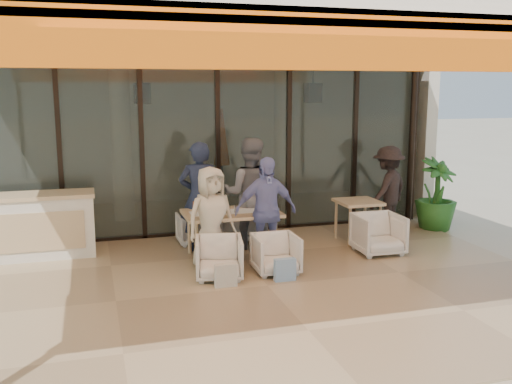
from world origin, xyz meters
The scene contains 21 objects.
ground centered at (0.00, 0.00, 0.00)m, with size 70.00×70.00×0.00m, color #C6B293.
terrace_floor centered at (0.00, 0.00, 0.01)m, with size 8.00×6.00×0.01m, color tan.
terrace_structure centered at (0.00, -0.26, 3.25)m, with size 8.00×6.00×3.40m.
glass_storefront centered at (0.00, 3.00, 1.60)m, with size 8.08×0.10×3.20m.
interior_block centered at (0.01, 5.31, 2.23)m, with size 9.05×3.62×3.52m.
host_counter centered at (-3.11, 2.30, 0.53)m, with size 1.85×0.65×1.04m.
dining_table centered at (-0.14, 1.48, 0.69)m, with size 1.50×0.90×0.93m.
chair_far_left centered at (-0.55, 2.43, 0.30)m, with size 0.58×0.54×0.60m, color silver.
chair_far_right centered at (0.29, 2.43, 0.35)m, with size 0.69×0.64×0.71m, color silver.
chair_near_left centered at (-0.55, 0.53, 0.33)m, with size 0.65×0.61×0.67m, color silver.
chair_near_right centered at (0.29, 0.53, 0.32)m, with size 0.62×0.58×0.64m, color silver.
diner_navy centered at (-0.55, 1.93, 0.91)m, with size 0.66×0.44×1.82m, color #181E35.
diner_grey centered at (0.29, 1.93, 0.93)m, with size 0.91×0.71×1.86m, color slate.
diner_cream centered at (-0.55, 1.03, 0.77)m, with size 0.75×0.49×1.54m, color beige.
diner_periwinkle centered at (0.29, 1.03, 0.83)m, with size 0.97×0.40×1.65m, color #7D87D1.
tote_bag_cream centered at (-0.55, 0.13, 0.17)m, with size 0.30×0.10×0.34m, color silver.
tote_bag_blue centered at (0.29, 0.13, 0.17)m, with size 0.30×0.10×0.34m, color #99BFD8.
side_table centered at (2.18, 1.74, 0.64)m, with size 0.70×0.70×0.74m.
side_chair centered at (2.18, 0.99, 0.37)m, with size 0.71×0.67×0.73m, color silver.
standing_woman centered at (3.02, 2.22, 0.81)m, with size 1.05×0.60×1.62m, color black.
potted_palm centered at (4.01, 2.16, 0.68)m, with size 0.76×0.76×1.37m, color #1E5919.
Camera 1 is at (-2.22, -7.00, 2.67)m, focal length 40.00 mm.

